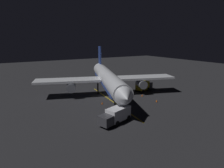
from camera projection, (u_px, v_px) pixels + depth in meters
ground_plane at (108, 97)px, 46.54m from camera, size 180.00×180.00×0.20m
apron_guide_stripe at (113, 101)px, 42.65m from camera, size 2.95×24.87×0.01m
airliner at (107, 78)px, 46.10m from camera, size 33.83×34.96×11.56m
baggage_truck at (116, 115)px, 31.48m from camera, size 6.45×3.85×2.51m
catering_truck at (144, 86)px, 51.45m from camera, size 5.82×3.64×2.59m
ground_crew_worker at (124, 103)px, 39.12m from camera, size 0.40×0.40×1.74m
traffic_cone_near_left at (142, 95)px, 46.42m from camera, size 0.50×0.50×0.55m
traffic_cone_near_right at (157, 101)px, 42.18m from camera, size 0.50×0.50×0.55m
traffic_cone_under_wing at (102, 103)px, 40.77m from camera, size 0.50×0.50×0.55m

